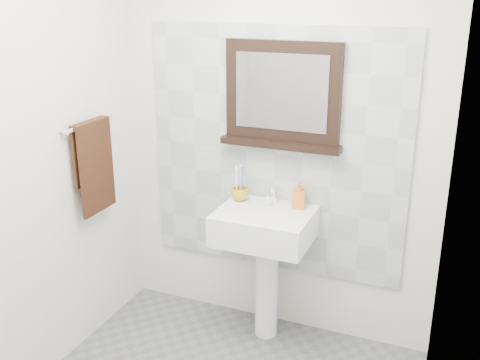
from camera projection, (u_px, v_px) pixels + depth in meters
name	position (u px, v px, depth m)	size (l,w,h in m)	color
back_wall	(276.00, 137.00, 3.35)	(2.00, 0.01, 2.50)	silver
left_wall	(10.00, 169.00, 2.75)	(0.01, 2.20, 2.50)	silver
right_wall	(437.00, 235.00, 2.03)	(0.01, 2.20, 2.50)	silver
splashback	(275.00, 153.00, 3.37)	(1.60, 0.02, 1.50)	#A5AEB3
pedestal_sink	(265.00, 239.00, 3.33)	(0.55, 0.44, 0.96)	white
toothbrush_cup	(240.00, 194.00, 3.42)	(0.10, 0.10, 0.08)	#C38F16
toothbrushes	(240.00, 181.00, 3.39)	(0.05, 0.04, 0.21)	white
soap_dispenser	(299.00, 195.00, 3.29)	(0.07, 0.08, 0.16)	#DE491A
framed_mirror	(282.00, 97.00, 3.22)	(0.72, 0.11, 0.61)	black
towel_bar	(89.00, 124.00, 3.21)	(0.07, 0.40, 0.03)	silver
hand_towel	(94.00, 160.00, 3.27)	(0.06, 0.30, 0.55)	black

